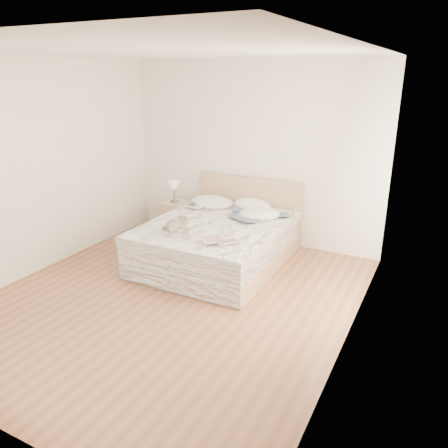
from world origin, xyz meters
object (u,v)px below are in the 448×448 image
(bed, at_px, (219,241))
(photo_book, at_px, (197,206))
(teddy_bear, at_px, (174,229))
(nightstand, at_px, (178,219))
(table_lamp, at_px, (174,187))
(childrens_book, at_px, (220,241))

(bed, height_order, photo_book, bed)
(teddy_bear, bearing_deg, photo_book, 119.03)
(photo_book, xyz_separation_m, teddy_bear, (0.30, -1.06, 0.02))
(nightstand, distance_m, photo_book, 0.67)
(bed, bearing_deg, photo_book, 147.34)
(table_lamp, relative_size, photo_book, 1.09)
(nightstand, bearing_deg, photo_book, -26.29)
(nightstand, height_order, childrens_book, childrens_book)
(nightstand, xyz_separation_m, teddy_bear, (0.81, -1.31, 0.37))
(bed, distance_m, teddy_bear, 0.82)
(teddy_bear, bearing_deg, bed, 82.01)
(bed, height_order, nightstand, bed)
(photo_book, bearing_deg, nightstand, 157.91)
(table_lamp, xyz_separation_m, childrens_book, (1.52, -1.32, -0.17))
(table_lamp, relative_size, childrens_book, 0.84)
(photo_book, bearing_deg, childrens_book, -44.15)
(bed, height_order, teddy_bear, bed)
(photo_book, height_order, teddy_bear, teddy_bear)
(childrens_book, bearing_deg, nightstand, 176.00)
(nightstand, height_order, teddy_bear, teddy_bear)
(nightstand, bearing_deg, bed, -29.73)
(photo_book, height_order, childrens_book, childrens_book)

